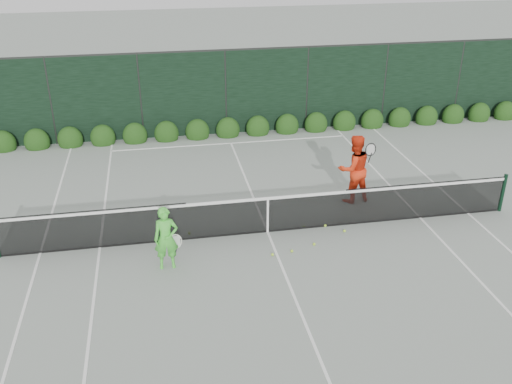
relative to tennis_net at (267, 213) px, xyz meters
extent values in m
plane|color=gray|center=(0.02, 0.00, -0.53)|extent=(80.00, 80.00, 0.00)
cylinder|color=black|center=(6.42, 0.00, 0.00)|extent=(0.10, 0.10, 1.07)
cube|color=black|center=(-4.18, 0.00, -0.02)|extent=(4.40, 0.01, 1.02)
cube|color=black|center=(0.02, 0.00, -0.05)|extent=(4.00, 0.01, 0.96)
cube|color=black|center=(4.22, 0.00, -0.02)|extent=(4.40, 0.01, 1.02)
cube|color=white|center=(0.02, 0.00, 0.41)|extent=(12.80, 0.03, 0.07)
cube|color=black|center=(0.02, 0.00, -0.51)|extent=(12.80, 0.02, 0.04)
cube|color=white|center=(0.02, 0.00, -0.07)|extent=(0.05, 0.03, 0.91)
imported|color=#4AD03D|center=(-2.51, -1.14, 0.21)|extent=(0.55, 0.37, 1.48)
torus|color=white|center=(-2.31, -1.04, 0.05)|extent=(0.30, 0.05, 0.30)
cylinder|color=black|center=(-2.31, -1.04, -0.19)|extent=(0.10, 0.03, 0.30)
imported|color=red|center=(2.70, 1.32, 0.43)|extent=(1.05, 0.88, 1.93)
torus|color=black|center=(3.05, 1.12, 1.05)|extent=(0.30, 0.03, 0.30)
cylinder|color=black|center=(3.05, 1.12, 0.81)|extent=(0.10, 0.03, 0.30)
cube|color=white|center=(-5.46, 0.00, -0.53)|extent=(0.06, 23.77, 0.01)
cube|color=white|center=(5.51, 0.00, -0.53)|extent=(0.06, 23.77, 0.01)
cube|color=white|center=(-4.09, 0.00, -0.53)|extent=(0.06, 23.77, 0.01)
cube|color=white|center=(4.14, 0.00, -0.53)|extent=(0.06, 23.77, 0.01)
cube|color=white|center=(0.02, 11.88, -0.53)|extent=(11.03, 0.06, 0.01)
cube|color=white|center=(0.02, 6.40, -0.53)|extent=(8.23, 0.06, 0.01)
cube|color=white|center=(0.02, 0.00, -0.53)|extent=(0.06, 12.80, 0.01)
cube|color=black|center=(0.02, 7.50, 0.97)|extent=(32.00, 0.06, 3.00)
cube|color=#262826|center=(0.02, 7.50, 2.50)|extent=(32.00, 0.06, 0.06)
cylinder|color=#262826|center=(-5.98, 7.50, 0.97)|extent=(0.08, 0.08, 3.00)
cylinder|color=#262826|center=(-2.98, 7.50, 0.97)|extent=(0.08, 0.08, 3.00)
cylinder|color=#262826|center=(0.02, 7.50, 0.97)|extent=(0.08, 0.08, 3.00)
cylinder|color=#262826|center=(3.02, 7.50, 0.97)|extent=(0.08, 0.08, 3.00)
cylinder|color=#262826|center=(6.02, 7.50, 0.97)|extent=(0.08, 0.08, 3.00)
cylinder|color=#262826|center=(9.02, 7.50, 0.97)|extent=(0.08, 0.08, 3.00)
ellipsoid|color=#14350E|center=(-7.68, 7.15, -0.30)|extent=(0.86, 0.65, 0.94)
ellipsoid|color=#14350E|center=(-6.58, 7.15, -0.30)|extent=(0.86, 0.65, 0.94)
ellipsoid|color=#14350E|center=(-5.48, 7.15, -0.30)|extent=(0.86, 0.65, 0.94)
ellipsoid|color=#14350E|center=(-4.38, 7.15, -0.30)|extent=(0.86, 0.65, 0.94)
ellipsoid|color=#14350E|center=(-3.28, 7.15, -0.30)|extent=(0.86, 0.65, 0.94)
ellipsoid|color=#14350E|center=(-2.18, 7.15, -0.30)|extent=(0.86, 0.65, 0.94)
ellipsoid|color=#14350E|center=(-1.08, 7.15, -0.30)|extent=(0.86, 0.65, 0.94)
ellipsoid|color=#14350E|center=(0.02, 7.15, -0.30)|extent=(0.86, 0.65, 0.94)
ellipsoid|color=#14350E|center=(1.12, 7.15, -0.30)|extent=(0.86, 0.65, 0.94)
ellipsoid|color=#14350E|center=(2.22, 7.15, -0.30)|extent=(0.86, 0.65, 0.94)
ellipsoid|color=#14350E|center=(3.32, 7.15, -0.30)|extent=(0.86, 0.65, 0.94)
ellipsoid|color=#14350E|center=(4.42, 7.15, -0.30)|extent=(0.86, 0.65, 0.94)
ellipsoid|color=#14350E|center=(5.52, 7.15, -0.30)|extent=(0.86, 0.65, 0.94)
ellipsoid|color=#14350E|center=(6.62, 7.15, -0.30)|extent=(0.86, 0.65, 0.94)
ellipsoid|color=#14350E|center=(7.72, 7.15, -0.30)|extent=(0.86, 0.65, 0.94)
ellipsoid|color=#14350E|center=(8.82, 7.15, -0.30)|extent=(0.86, 0.65, 0.94)
ellipsoid|color=#14350E|center=(9.92, 7.15, -0.30)|extent=(0.86, 0.65, 0.94)
ellipsoid|color=#14350E|center=(11.02, 7.15, -0.30)|extent=(0.86, 0.65, 0.94)
sphere|color=#B4E633|center=(-0.09, -1.12, -0.50)|extent=(0.07, 0.07, 0.07)
sphere|color=#B4E633|center=(0.40, -1.05, -0.50)|extent=(0.07, 0.07, 0.07)
sphere|color=#B4E633|center=(-1.93, 0.25, -0.50)|extent=(0.07, 0.07, 0.07)
sphere|color=#B4E633|center=(1.53, 0.00, -0.50)|extent=(0.07, 0.07, 0.07)
sphere|color=#B4E633|center=(1.93, -0.36, -0.50)|extent=(0.07, 0.07, 0.07)
sphere|color=#B4E633|center=(0.98, 0.04, -0.50)|extent=(0.07, 0.07, 0.07)
sphere|color=#B4E633|center=(1.00, -0.84, -0.50)|extent=(0.07, 0.07, 0.07)
camera|label=1|loc=(-2.55, -12.24, 6.60)|focal=40.00mm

